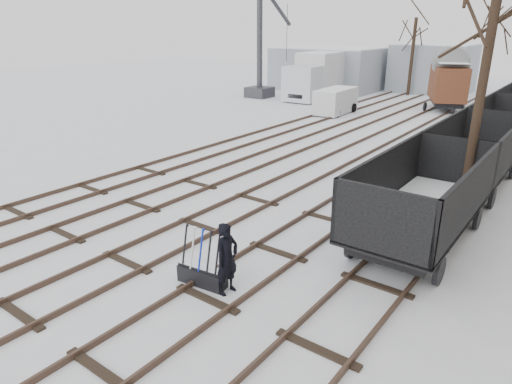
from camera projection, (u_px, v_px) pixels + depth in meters
ground at (127, 263)px, 12.58m from camera, size 120.00×120.00×0.00m
tracks at (348, 155)px, 22.84m from camera, size 13.90×52.00×0.16m
shed_left at (330, 68)px, 46.25m from camera, size 10.00×8.00×4.10m
shed_right at (433, 68)px, 44.13m from camera, size 7.00×6.00×4.50m
ground_frame at (202, 274)px, 11.48m from camera, size 1.34×0.57×1.49m
worker at (227, 259)px, 10.92m from camera, size 0.49×0.70×1.83m
freight_wagon_a at (421, 211)px, 13.44m from camera, size 2.60×6.50×2.65m
freight_wagon_b at (473, 162)px, 18.26m from camera, size 2.60×6.50×2.65m
freight_wagon_c at (503, 133)px, 23.07m from camera, size 2.60×6.50×2.65m
box_van_wagon at (448, 82)px, 34.62m from camera, size 4.14×5.33×3.61m
lorry at (319, 75)px, 40.43m from camera, size 3.10×8.78×3.94m
panel_van at (336, 101)px, 33.47m from camera, size 2.00×4.22×1.82m
crane at (261, 66)px, 40.68m from camera, size 2.06×5.96×10.25m
tree_near at (479, 106)px, 14.54m from camera, size 0.30×0.30×7.47m
tree_far_left at (412, 57)px, 41.53m from camera, size 0.30×0.30×6.81m
tree_far_right at (489, 64)px, 33.69m from camera, size 0.30×0.30×6.97m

